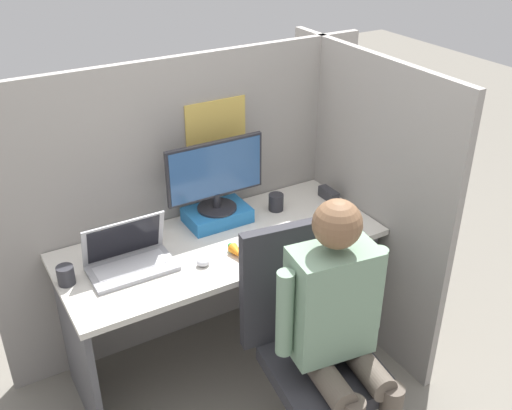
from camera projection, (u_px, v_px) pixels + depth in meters
The scene contains 14 objects.
ground_plane at pixel (255, 397), 3.00m from camera, with size 12.00×12.00×0.00m, color slate.
cubicle_panel_back at pixel (190, 204), 3.13m from camera, with size 2.06×0.05×1.57m.
cubicle_panel_right at pixel (361, 200), 3.17m from camera, with size 0.04×1.28×1.57m.
desk at pixel (222, 272), 2.97m from camera, with size 1.56×0.65×0.74m.
paper_box at pixel (217, 215), 3.04m from camera, with size 0.32×0.21×0.07m.
monitor at pixel (216, 174), 2.93m from camera, with size 0.51×0.20×0.36m.
laptop at pixel (130, 259), 2.67m from camera, with size 0.38×0.22×0.23m.
mouse at pixel (203, 262), 2.70m from camera, with size 0.06×0.06×0.04m.
stapler at pixel (329, 194), 3.25m from camera, with size 0.05×0.13×0.06m.
carrot_toy at pixel (238, 253), 2.75m from camera, with size 0.05×0.13×0.05m.
office_chair at pixel (310, 341), 2.59m from camera, with size 0.54×0.59×1.04m.
person at pixel (340, 323), 2.38m from camera, with size 0.48×0.44×1.26m.
coffee_mug at pixel (276, 202), 3.14m from camera, with size 0.08×0.08×0.09m.
pen_cup at pixel (66, 275), 2.57m from camera, with size 0.07×0.07×0.09m.
Camera 1 is at (-1.09, -1.87, 2.29)m, focal length 42.00 mm.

